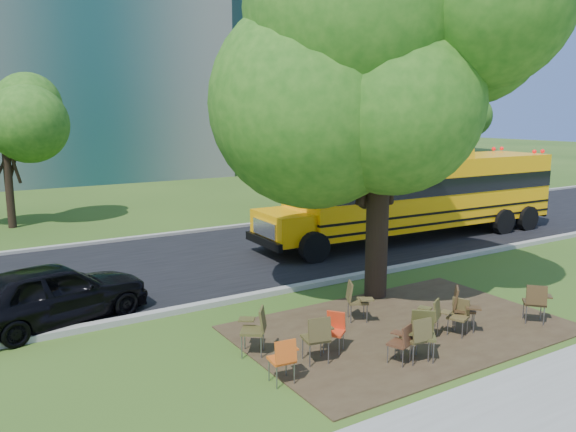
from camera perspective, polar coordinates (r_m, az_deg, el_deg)
ground at (r=12.41m, az=6.50°, el=-11.49°), size 160.00×160.00×0.00m
dirt_patch at (r=12.67m, az=11.56°, el=-11.10°), size 7.00×4.50×0.03m
asphalt_road at (r=18.14m, az=-7.27°, el=-4.33°), size 80.00×8.00×0.04m
kerb_near at (r=14.72m, az=-0.76°, el=-7.57°), size 80.00×0.25×0.14m
kerb_far at (r=21.84m, az=-11.73°, el=-1.80°), size 80.00×0.25×0.14m
building_right at (r=56.96m, az=2.04°, el=18.40°), size 30.00×16.00×25.00m
bg_tree_2 at (r=25.12m, az=-26.95°, el=8.40°), size 4.80×4.80×6.62m
bg_tree_3 at (r=27.57m, az=1.82°, el=11.29°), size 5.60×5.60×7.84m
bg_tree_4 at (r=31.96m, az=15.08°, el=9.60°), size 5.00×5.00×6.85m
main_tree at (r=13.92m, az=9.48°, el=13.75°), size 7.13×7.13×9.04m
school_bus at (r=21.54m, az=13.56°, el=2.44°), size 12.32×3.17×2.99m
chair_0 at (r=9.91m, az=-0.40°, el=-14.01°), size 0.59×0.50×0.85m
chair_1 at (r=10.62m, az=3.08°, el=-11.91°), size 0.71×0.56×0.95m
chair_2 at (r=10.84m, az=11.53°, el=-12.22°), size 0.53×0.60×0.78m
chair_3 at (r=11.10m, az=13.41°, el=-11.23°), size 0.80×0.64×0.94m
chair_4 at (r=10.94m, az=13.12°, el=-11.64°), size 0.63×0.53×0.91m
chair_5 at (r=12.67m, az=17.27°, el=-8.61°), size 0.65×0.82×0.95m
chair_6 at (r=12.45m, az=16.88°, el=-9.41°), size 0.62×0.54×0.79m
chair_7 at (r=13.63m, az=23.92°, el=-7.76°), size 0.80×0.63×0.93m
chair_8 at (r=11.01m, az=-3.30°, el=-11.06°), size 0.64×0.81×0.95m
chair_9 at (r=11.20m, az=4.62°, el=-11.24°), size 0.67×0.54×0.79m
chair_10 at (r=12.71m, az=6.88°, el=-8.23°), size 0.60×0.77×0.92m
chair_11 at (r=12.16m, az=14.34°, el=-9.62°), size 0.57×0.69×0.84m
black_car at (r=13.53m, az=-22.73°, el=-7.24°), size 4.40×2.62×1.40m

